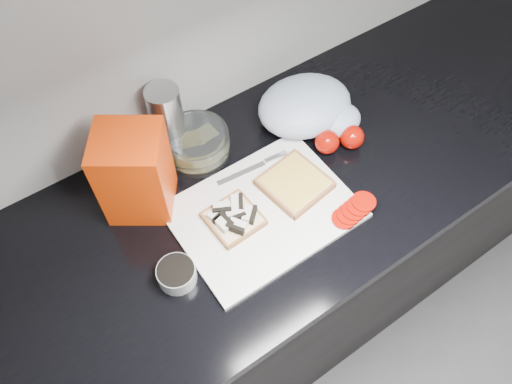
# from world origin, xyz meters

# --- Properties ---
(base_cabinet) EXTENTS (3.50, 0.60, 0.86)m
(base_cabinet) POSITION_xyz_m (0.00, 1.20, 0.43)
(base_cabinet) COLOR black
(base_cabinet) RESTS_ON ground
(countertop) EXTENTS (3.50, 0.64, 0.04)m
(countertop) POSITION_xyz_m (0.00, 1.20, 0.88)
(countertop) COLOR black
(countertop) RESTS_ON base_cabinet
(cutting_board) EXTENTS (0.40, 0.30, 0.01)m
(cutting_board) POSITION_xyz_m (-0.05, 1.15, 0.91)
(cutting_board) COLOR silver
(cutting_board) RESTS_ON countertop
(bread_left) EXTENTS (0.12, 0.12, 0.04)m
(bread_left) POSITION_xyz_m (-0.12, 1.16, 0.92)
(bread_left) COLOR #FBE2B0
(bread_left) RESTS_ON cutting_board
(bread_right) EXTENTS (0.16, 0.16, 0.02)m
(bread_right) POSITION_xyz_m (0.05, 1.16, 0.92)
(bread_right) COLOR #FBE2B0
(bread_right) RESTS_ON cutting_board
(tomato_slices) EXTENTS (0.13, 0.08, 0.02)m
(tomato_slices) POSITION_xyz_m (0.11, 1.02, 0.92)
(tomato_slices) COLOR #920B03
(tomato_slices) RESTS_ON cutting_board
(knife) EXTENTS (0.19, 0.03, 0.01)m
(knife) POSITION_xyz_m (0.02, 1.26, 0.91)
(knife) COLOR silver
(knife) RESTS_ON cutting_board
(seed_tub) EXTENTS (0.08, 0.08, 0.04)m
(seed_tub) POSITION_xyz_m (-0.29, 1.12, 0.92)
(seed_tub) COLOR #989D9D
(seed_tub) RESTS_ON countertop
(tub_lid) EXTENTS (0.12, 0.12, 0.01)m
(tub_lid) POSITION_xyz_m (-0.07, 1.24, 0.90)
(tub_lid) COLOR white
(tub_lid) RESTS_ON countertop
(glass_bowl) EXTENTS (0.16, 0.16, 0.07)m
(glass_bowl) POSITION_xyz_m (-0.08, 1.39, 0.93)
(glass_bowl) COLOR silver
(glass_bowl) RESTS_ON countertop
(bread_bag) EXTENTS (0.19, 0.19, 0.22)m
(bread_bag) POSITION_xyz_m (-0.26, 1.33, 1.01)
(bread_bag) COLOR red
(bread_bag) RESTS_ON countertop
(steel_canister) EXTENTS (0.08, 0.08, 0.19)m
(steel_canister) POSITION_xyz_m (-0.12, 1.44, 1.00)
(steel_canister) COLOR #B1B0B5
(steel_canister) RESTS_ON countertop
(grocery_bag) EXTENTS (0.27, 0.25, 0.11)m
(grocery_bag) POSITION_xyz_m (0.21, 1.31, 0.95)
(grocery_bag) COLOR silver
(grocery_bag) RESTS_ON countertop
(whole_tomatoes) EXTENTS (0.12, 0.08, 0.06)m
(whole_tomatoes) POSITION_xyz_m (0.22, 1.20, 0.93)
(whole_tomatoes) COLOR #920B03
(whole_tomatoes) RESTS_ON countertop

